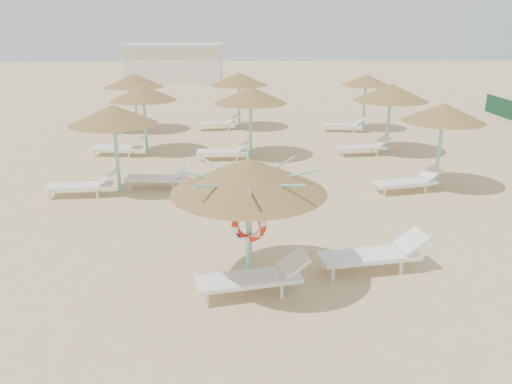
{
  "coord_description": "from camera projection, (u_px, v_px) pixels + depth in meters",
  "views": [
    {
      "loc": [
        -0.53,
        -9.0,
        4.95
      ],
      "look_at": [
        -0.16,
        1.7,
        1.3
      ],
      "focal_mm": 35.0,
      "sensor_mm": 36.0,
      "label": 1
    }
  ],
  "objects": [
    {
      "name": "main_palapa",
      "position": [
        249.0,
        176.0,
        9.17
      ],
      "size": [
        2.92,
        2.92,
        2.61
      ],
      "color": "#76CCB7",
      "rests_on": "ground"
    },
    {
      "name": "service_hut",
      "position": [
        174.0,
        63.0,
        42.52
      ],
      "size": [
        8.4,
        4.4,
        3.25
      ],
      "color": "silver",
      "rests_on": "ground"
    },
    {
      "name": "lounger_main_b",
      "position": [
        376.0,
        254.0,
        10.38
      ],
      "size": [
        2.3,
        1.0,
        0.81
      ],
      "rotation": [
        0.0,
        0.0,
        0.15
      ],
      "color": "white",
      "rests_on": "ground"
    },
    {
      "name": "palapa_field",
      "position": [
        252.0,
        92.0,
        19.73
      ],
      "size": [
        14.38,
        12.27,
        2.72
      ],
      "color": "#76CCB7",
      "rests_on": "ground"
    },
    {
      "name": "lounger_main_a",
      "position": [
        256.0,
        277.0,
        9.47
      ],
      "size": [
        2.23,
        1.06,
        0.78
      ],
      "rotation": [
        0.0,
        0.0,
        0.2
      ],
      "color": "white",
      "rests_on": "ground"
    },
    {
      "name": "ground",
      "position": [
        267.0,
        279.0,
        10.13
      ],
      "size": [
        120.0,
        120.0,
        0.0
      ],
      "primitive_type": "plane",
      "color": "tan",
      "rests_on": "ground"
    }
  ]
}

